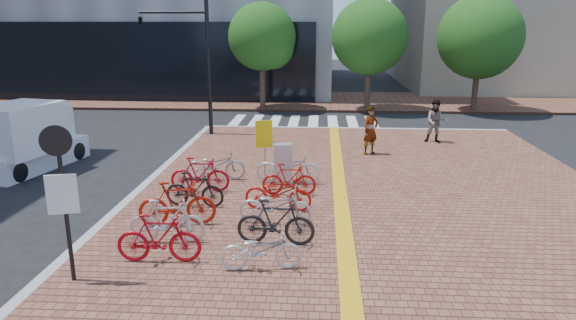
# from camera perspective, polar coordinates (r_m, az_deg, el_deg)

# --- Properties ---
(ground) EXTENTS (120.00, 120.00, 0.00)m
(ground) POSITION_cam_1_polar(r_m,az_deg,el_deg) (13.01, -2.77, -7.46)
(ground) COLOR black
(ground) RESTS_ON ground
(kerb_north) EXTENTS (14.00, 0.25, 0.15)m
(kerb_north) POSITION_cam_1_polar(r_m,az_deg,el_deg) (24.48, 7.44, 3.39)
(kerb_north) COLOR gray
(kerb_north) RESTS_ON ground
(far_sidewalk) EXTENTS (70.00, 8.00, 0.15)m
(far_sidewalk) POSITION_cam_1_polar(r_m,az_deg,el_deg) (33.32, 1.32, 6.61)
(far_sidewalk) COLOR brown
(far_sidewalk) RESTS_ON ground
(crosswalk) EXTENTS (7.50, 4.00, 0.01)m
(crosswalk) POSITION_cam_1_polar(r_m,az_deg,el_deg) (26.42, 1.74, 4.22)
(crosswalk) COLOR silver
(crosswalk) RESTS_ON ground
(street_trees) EXTENTS (16.20, 4.60, 6.35)m
(street_trees) POSITION_cam_1_polar(r_m,az_deg,el_deg) (29.62, 11.11, 13.10)
(street_trees) COLOR #38281E
(street_trees) RESTS_ON far_sidewalk
(bike_0) EXTENTS (1.78, 0.58, 1.06)m
(bike_0) POSITION_cam_1_polar(r_m,az_deg,el_deg) (11.01, -14.17, -8.43)
(bike_0) COLOR #A70B15
(bike_0) RESTS_ON sidewalk
(bike_1) EXTENTS (1.75, 0.61, 1.03)m
(bike_1) POSITION_cam_1_polar(r_m,az_deg,el_deg) (11.90, -13.31, -6.63)
(bike_1) COLOR silver
(bike_1) RESTS_ON sidewalk
(bike_2) EXTENTS (1.93, 0.84, 1.12)m
(bike_2) POSITION_cam_1_polar(r_m,az_deg,el_deg) (12.81, -12.22, -4.75)
(bike_2) COLOR #AA1D0C
(bike_2) RESTS_ON sidewalk
(bike_3) EXTENTS (1.65, 0.60, 0.97)m
(bike_3) POSITION_cam_1_polar(r_m,az_deg,el_deg) (14.02, -10.34, -3.23)
(bike_3) COLOR black
(bike_3) RESTS_ON sidewalk
(bike_4) EXTENTS (1.75, 0.55, 1.04)m
(bike_4) POSITION_cam_1_polar(r_m,az_deg,el_deg) (15.21, -9.77, -1.60)
(bike_4) COLOR #AC0C1B
(bike_4) RESTS_ON sidewalk
(bike_5) EXTENTS (1.91, 0.84, 0.97)m
(bike_5) POSITION_cam_1_polar(r_m,az_deg,el_deg) (16.29, -8.04, -0.55)
(bike_5) COLOR #A2A2A6
(bike_5) RESTS_ON sidewalk
(bike_6) EXTENTS (1.71, 0.81, 0.86)m
(bike_6) POSITION_cam_1_polar(r_m,az_deg,el_deg) (10.43, -3.02, -9.91)
(bike_6) COLOR silver
(bike_6) RESTS_ON sidewalk
(bike_7) EXTENTS (1.78, 0.58, 1.05)m
(bike_7) POSITION_cam_1_polar(r_m,az_deg,el_deg) (11.49, -1.38, -6.92)
(bike_7) COLOR black
(bike_7) RESTS_ON sidewalk
(bike_8) EXTENTS (1.84, 0.70, 0.95)m
(bike_8) POSITION_cam_1_polar(r_m,az_deg,el_deg) (12.64, -1.41, -5.08)
(bike_8) COLOR #BCBCC1
(bike_8) RESTS_ON sidewalk
(bike_9) EXTENTS (1.84, 0.79, 0.94)m
(bike_9) POSITION_cam_1_polar(r_m,az_deg,el_deg) (13.57, -1.11, -3.68)
(bike_9) COLOR red
(bike_9) RESTS_ON sidewalk
(bike_10) EXTENTS (1.56, 0.47, 0.93)m
(bike_10) POSITION_cam_1_polar(r_m,az_deg,el_deg) (14.72, 0.12, -2.17)
(bike_10) COLOR #AD120C
(bike_10) RESTS_ON sidewalk
(bike_11) EXTENTS (2.01, 0.74, 1.05)m
(bike_11) POSITION_cam_1_polar(r_m,az_deg,el_deg) (15.75, 0.03, -0.80)
(bike_11) COLOR silver
(bike_11) RESTS_ON sidewalk
(pedestrian_a) EXTENTS (0.79, 0.74, 1.81)m
(pedestrian_a) POSITION_cam_1_polar(r_m,az_deg,el_deg) (19.47, 9.16, 3.25)
(pedestrian_a) COLOR gray
(pedestrian_a) RESTS_ON sidewalk
(pedestrian_b) EXTENTS (0.96, 0.80, 1.77)m
(pedestrian_b) POSITION_cam_1_polar(r_m,az_deg,el_deg) (22.01, 16.13, 4.15)
(pedestrian_b) COLOR #484A5C
(pedestrian_b) RESTS_ON sidewalk
(utility_box) EXTENTS (0.63, 0.50, 1.24)m
(utility_box) POSITION_cam_1_polar(r_m,az_deg,el_deg) (15.81, -0.58, -0.36)
(utility_box) COLOR silver
(utility_box) RESTS_ON sidewalk
(yellow_sign) EXTENTS (0.52, 0.21, 1.94)m
(yellow_sign) POSITION_cam_1_polar(r_m,az_deg,el_deg) (15.78, -2.63, 2.29)
(yellow_sign) COLOR #B7B7BC
(yellow_sign) RESTS_ON sidewalk
(notice_sign) EXTENTS (0.56, 0.20, 3.07)m
(notice_sign) POSITION_cam_1_polar(r_m,az_deg,el_deg) (10.29, -23.84, -2.61)
(notice_sign) COLOR black
(notice_sign) RESTS_ON sidewalk
(traffic_light_pole) EXTENTS (3.09, 1.19, 5.76)m
(traffic_light_pole) POSITION_cam_1_polar(r_m,az_deg,el_deg) (23.09, -12.21, 12.63)
(traffic_light_pole) COLOR black
(traffic_light_pole) RESTS_ON sidewalk
(box_truck) EXTENTS (2.57, 4.37, 2.37)m
(box_truck) POSITION_cam_1_polar(r_m,az_deg,el_deg) (19.92, -27.02, 2.23)
(box_truck) COLOR white
(box_truck) RESTS_ON ground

